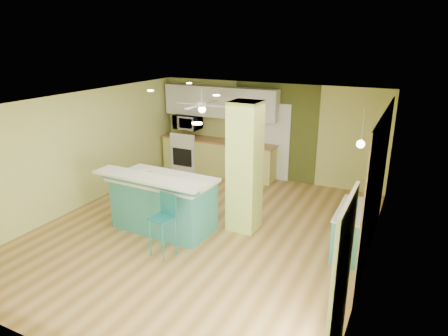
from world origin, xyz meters
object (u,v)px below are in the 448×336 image
(peninsula, at_px, (163,202))
(fruit_bowl, at_px, (244,143))
(bar_stool, at_px, (165,215))
(side_counter, at_px, (352,231))
(canister, at_px, (147,174))

(peninsula, height_order, fruit_bowl, peninsula)
(bar_stool, height_order, fruit_bowl, bar_stool)
(side_counter, xyz_separation_m, canister, (-3.69, -0.82, 0.72))
(fruit_bowl, bearing_deg, bar_stool, -85.17)
(peninsula, relative_size, side_counter, 1.81)
(side_counter, bearing_deg, fruit_bowl, 140.36)
(side_counter, bearing_deg, bar_stool, -152.45)
(side_counter, height_order, canister, canister)
(bar_stool, distance_m, canister, 1.14)
(bar_stool, xyz_separation_m, fruit_bowl, (-0.35, 4.14, 0.25))
(peninsula, relative_size, bar_stool, 2.07)
(bar_stool, relative_size, side_counter, 0.87)
(peninsula, distance_m, canister, 0.64)
(canister, bearing_deg, bar_stool, -38.82)
(peninsula, xyz_separation_m, canister, (-0.26, -0.10, 0.57))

